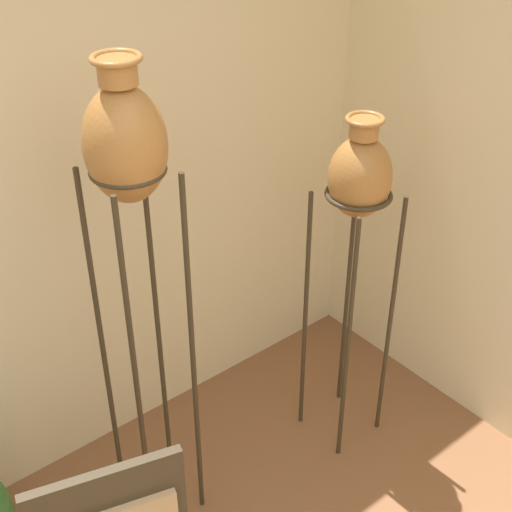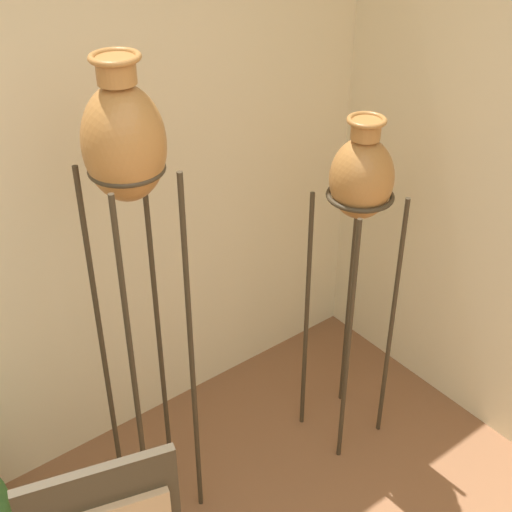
{
  "view_description": "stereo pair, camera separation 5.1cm",
  "coord_description": "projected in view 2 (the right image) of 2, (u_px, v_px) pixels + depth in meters",
  "views": [
    {
      "loc": [
        -0.32,
        -0.2,
        2.56
      ],
      "look_at": [
        1.09,
        1.53,
        1.11
      ],
      "focal_mm": 50.0,
      "sensor_mm": 36.0,
      "label": 1
    },
    {
      "loc": [
        -0.28,
        -0.24,
        2.56
      ],
      "look_at": [
        1.09,
        1.53,
        1.11
      ],
      "focal_mm": 50.0,
      "sensor_mm": 36.0,
      "label": 2
    }
  ],
  "objects": [
    {
      "name": "vase_stand_medium",
      "position": [
        361.0,
        190.0,
        2.76
      ],
      "size": [
        0.28,
        0.28,
        1.58
      ],
      "color": "#382D1E",
      "rests_on": "ground_plane"
    },
    {
      "name": "vase_stand_tall",
      "position": [
        126.0,
        162.0,
        2.22
      ],
      "size": [
        0.26,
        0.26,
        1.94
      ],
      "color": "#382D1E",
      "rests_on": "ground_plane"
    }
  ]
}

